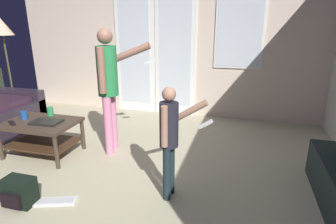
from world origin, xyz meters
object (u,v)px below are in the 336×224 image
Objects in this scene: cup_near_edge at (50,111)px; laptop_closed at (46,122)px; person_adult at (109,81)px; cup_by_laptop at (24,115)px; backpack at (19,192)px; person_child at (170,134)px; tv_remote_black at (12,123)px; coffee_table at (42,131)px; floor_lamp at (2,31)px; loose_keyboard at (53,202)px.

laptop_closed is at bearing -62.10° from cup_near_edge.
cup_near_edge is (-0.86, -0.08, -0.45)m from person_adult.
person_adult is 1.22m from cup_by_laptop.
laptop_closed is at bearing 112.29° from backpack.
tv_remote_black is (-2.11, 0.28, -0.20)m from person_child.
person_child reaches higher than cup_by_laptop.
backpack is at bearing -62.84° from coffee_table.
coffee_table is 2.49× the size of laptop_closed.
cup_by_laptop is at bearing 172.98° from coffee_table.
person_adult is 5.52× the size of backpack.
floor_lamp reaches higher than cup_near_edge.
person_adult is at bearing 22.55° from laptop_closed.
cup_by_laptop reaches higher than loose_keyboard.
loose_keyboard is (0.78, -0.86, -0.32)m from coffee_table.
person_child reaches higher than coffee_table.
cup_near_edge reaches higher than coffee_table.
cup_by_laptop is (-0.38, 0.05, 0.04)m from laptop_closed.
laptop_closed is (-0.67, 0.84, 0.45)m from loose_keyboard.
cup_near_edge reaches higher than tv_remote_black.
cup_by_laptop is at bearing 127.47° from backpack.
backpack is at bearing -70.85° from laptop_closed.
cup_near_edge is 1.13× the size of cup_by_laptop.
person_adult reaches higher than laptop_closed.
cup_near_edge is (-0.14, 0.27, 0.04)m from laptop_closed.
tv_remote_black reaches higher than loose_keyboard.
cup_near_edge is (-0.53, 1.21, 0.38)m from backpack.
laptop_closed is at bearing 128.42° from loose_keyboard.
laptop_closed is at bearing 165.99° from person_child.
cup_by_laptop is at bearing -41.95° from floor_lamp.
cup_by_laptop reaches higher than tv_remote_black.
person_child is 2.13m from tv_remote_black.
backpack is 2.78× the size of cup_by_laptop.
person_child is 10.70× the size of cup_by_laptop.
tv_remote_black is (-0.01, -0.20, -0.04)m from cup_by_laptop.
coffee_table is at bearing 166.17° from person_child.
person_adult reaches higher than loose_keyboard.
cup_near_edge is (-1.86, 0.70, -0.16)m from person_child.
floor_lamp is at bearing 153.91° from person_child.
cup_near_edge is 0.69× the size of tv_remote_black.
loose_keyboard is at bearing -54.72° from laptop_closed.
cup_by_laptop is 0.20m from tv_remote_black.
cup_near_edge is at bearing -32.10° from floor_lamp.
person_child is 1.53m from backpack.
floor_lamp reaches higher than person_adult.
person_adult is 0.92× the size of floor_lamp.
person_child is 1.99m from cup_near_edge.
person_adult is 3.46× the size of loose_keyboard.
floor_lamp is at bearing 138.65° from loose_keyboard.
cup_by_laptop is at bearing -138.27° from cup_near_edge.
laptop_closed is at bearing -154.30° from person_adult.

